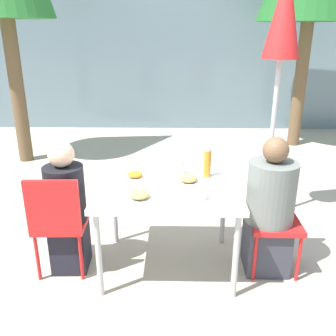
{
  "coord_description": "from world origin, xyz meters",
  "views": [
    {
      "loc": [
        0.05,
        -2.68,
        1.89
      ],
      "look_at": [
        0.0,
        0.0,
        0.88
      ],
      "focal_mm": 40.0,
      "sensor_mm": 36.0,
      "label": 1
    }
  ],
  "objects_px": {
    "bottle": "(207,163)",
    "salad_bowl": "(196,194)",
    "closed_umbrella": "(283,31)",
    "drinking_cup": "(179,169)",
    "person_right": "(269,211)",
    "person_left": "(67,211)",
    "chair_left": "(58,218)",
    "chair_right": "(273,209)"
  },
  "relations": [
    {
      "from": "chair_left",
      "to": "drinking_cup",
      "type": "xyz_separation_m",
      "value": [
        0.94,
        0.35,
        0.28
      ]
    },
    {
      "from": "closed_umbrella",
      "to": "salad_bowl",
      "type": "height_order",
      "value": "closed_umbrella"
    },
    {
      "from": "bottle",
      "to": "person_left",
      "type": "bearing_deg",
      "value": -168.02
    },
    {
      "from": "chair_right",
      "to": "chair_left",
      "type": "bearing_deg",
      "value": 6.59
    },
    {
      "from": "person_right",
      "to": "bottle",
      "type": "relative_size",
      "value": 4.7
    },
    {
      "from": "chair_left",
      "to": "person_right",
      "type": "xyz_separation_m",
      "value": [
        1.66,
        0.1,
        0.02
      ]
    },
    {
      "from": "person_right",
      "to": "person_left",
      "type": "bearing_deg",
      "value": 1.23
    },
    {
      "from": "chair_left",
      "to": "salad_bowl",
      "type": "xyz_separation_m",
      "value": [
        1.06,
        -0.11,
        0.26
      ]
    },
    {
      "from": "chair_right",
      "to": "bottle",
      "type": "xyz_separation_m",
      "value": [
        -0.54,
        0.14,
        0.35
      ]
    },
    {
      "from": "closed_umbrella",
      "to": "person_right",
      "type": "bearing_deg",
      "value": -102.52
    },
    {
      "from": "person_right",
      "to": "salad_bowl",
      "type": "distance_m",
      "value": 0.68
    },
    {
      "from": "chair_left",
      "to": "salad_bowl",
      "type": "relative_size",
      "value": 5.55
    },
    {
      "from": "person_left",
      "to": "drinking_cup",
      "type": "height_order",
      "value": "person_left"
    },
    {
      "from": "chair_right",
      "to": "salad_bowl",
      "type": "bearing_deg",
      "value": 24.62
    },
    {
      "from": "closed_umbrella",
      "to": "salad_bowl",
      "type": "relative_size",
      "value": 15.65
    },
    {
      "from": "chair_right",
      "to": "bottle",
      "type": "bearing_deg",
      "value": -13.81
    },
    {
      "from": "person_left",
      "to": "person_right",
      "type": "xyz_separation_m",
      "value": [
        1.61,
        0.02,
        0.0
      ]
    },
    {
      "from": "person_left",
      "to": "chair_right",
      "type": "distance_m",
      "value": 1.66
    },
    {
      "from": "chair_left",
      "to": "person_right",
      "type": "distance_m",
      "value": 1.66
    },
    {
      "from": "chair_right",
      "to": "bottle",
      "type": "relative_size",
      "value": 3.58
    },
    {
      "from": "drinking_cup",
      "to": "chair_right",
      "type": "bearing_deg",
      "value": -12.38
    },
    {
      "from": "closed_umbrella",
      "to": "drinking_cup",
      "type": "bearing_deg",
      "value": -144.49
    },
    {
      "from": "closed_umbrella",
      "to": "salad_bowl",
      "type": "distance_m",
      "value": 1.76
    },
    {
      "from": "chair_right",
      "to": "person_right",
      "type": "xyz_separation_m",
      "value": [
        -0.05,
        -0.08,
        0.02
      ]
    },
    {
      "from": "person_right",
      "to": "drinking_cup",
      "type": "relative_size",
      "value": 10.4
    },
    {
      "from": "chair_left",
      "to": "bottle",
      "type": "bearing_deg",
      "value": 13.27
    },
    {
      "from": "person_right",
      "to": "drinking_cup",
      "type": "height_order",
      "value": "person_right"
    },
    {
      "from": "person_right",
      "to": "closed_umbrella",
      "type": "distance_m",
      "value": 1.63
    },
    {
      "from": "chair_right",
      "to": "closed_umbrella",
      "type": "xyz_separation_m",
      "value": [
        0.15,
        0.82,
        1.36
      ]
    },
    {
      "from": "bottle",
      "to": "drinking_cup",
      "type": "distance_m",
      "value": 0.24
    },
    {
      "from": "chair_left",
      "to": "drinking_cup",
      "type": "relative_size",
      "value": 7.91
    },
    {
      "from": "person_right",
      "to": "salad_bowl",
      "type": "bearing_deg",
      "value": 19.89
    },
    {
      "from": "chair_left",
      "to": "closed_umbrella",
      "type": "relative_size",
      "value": 0.35
    },
    {
      "from": "closed_umbrella",
      "to": "chair_right",
      "type": "bearing_deg",
      "value": -100.32
    },
    {
      "from": "drinking_cup",
      "to": "salad_bowl",
      "type": "xyz_separation_m",
      "value": [
        0.12,
        -0.46,
        -0.02
      ]
    },
    {
      "from": "person_right",
      "to": "closed_umbrella",
      "type": "height_order",
      "value": "closed_umbrella"
    },
    {
      "from": "person_right",
      "to": "drinking_cup",
      "type": "xyz_separation_m",
      "value": [
        -0.72,
        0.25,
        0.26
      ]
    },
    {
      "from": "person_left",
      "to": "salad_bowl",
      "type": "distance_m",
      "value": 1.06
    },
    {
      "from": "person_left",
      "to": "bottle",
      "type": "bearing_deg",
      "value": 9.94
    },
    {
      "from": "person_left",
      "to": "chair_left",
      "type": "bearing_deg",
      "value": -121.91
    },
    {
      "from": "bottle",
      "to": "salad_bowl",
      "type": "distance_m",
      "value": 0.45
    },
    {
      "from": "person_left",
      "to": "salad_bowl",
      "type": "relative_size",
      "value": 7.09
    }
  ]
}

